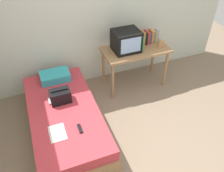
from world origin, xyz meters
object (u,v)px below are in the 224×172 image
object	(u,v)px
magazine	(57,133)
water_bottle	(142,43)
picture_frame	(161,44)
handbag	(60,96)
desk	(135,54)
tv	(126,41)
pillow	(55,76)
bed	(65,119)
book_row	(149,37)
remote_silver	(50,101)
remote_dark	(80,129)

from	to	relation	value
magazine	water_bottle	bearing A→B (deg)	30.91
picture_frame	handbag	distance (m)	1.95
desk	magazine	bearing A→B (deg)	-146.12
tv	pillow	distance (m)	1.33
bed	magazine	size ratio (longest dim) A/B	6.90
book_row	handbag	bearing A→B (deg)	-160.80
picture_frame	magazine	distance (m)	2.31
desk	book_row	distance (m)	0.40
bed	handbag	size ratio (longest dim) A/B	6.67
picture_frame	pillow	xyz separation A→B (m)	(-1.86, 0.19, -0.33)
tv	handbag	world-z (taller)	tv
pillow	tv	bearing A→B (deg)	-2.71
pillow	magazine	bearing A→B (deg)	-99.39
desk	handbag	size ratio (longest dim) A/B	3.87
magazine	handbag	bearing A→B (deg)	73.92
bed	pillow	bearing A→B (deg)	87.75
book_row	remote_silver	distance (m)	2.05
tv	book_row	world-z (taller)	tv
tv	magazine	xyz separation A→B (m)	(-1.44, -1.10, -0.51)
desk	bed	bearing A→B (deg)	-155.19
desk	tv	bearing A→B (deg)	175.63
picture_frame	remote_silver	distance (m)	2.11
desk	pillow	xyz separation A→B (m)	(-1.43, 0.07, -0.17)
remote_dark	bed	bearing A→B (deg)	105.67
water_bottle	picture_frame	size ratio (longest dim) A/B	1.88
water_bottle	pillow	size ratio (longest dim) A/B	0.51
magazine	remote_silver	world-z (taller)	remote_silver
bed	remote_silver	size ratio (longest dim) A/B	13.89
desk	handbag	xyz separation A→B (m)	(-1.45, -0.50, -0.13)
magazine	book_row	bearing A→B (deg)	31.89
book_row	pillow	distance (m)	1.78
bed	water_bottle	distance (m)	1.79
book_row	remote_silver	xyz separation A→B (m)	(-1.92, -0.57, -0.43)
remote_silver	remote_dark	bearing A→B (deg)	-67.63
bed	handbag	xyz separation A→B (m)	(0.01, 0.17, 0.32)
book_row	water_bottle	bearing A→B (deg)	-141.37
picture_frame	handbag	xyz separation A→B (m)	(-1.89, -0.38, -0.29)
pillow	magazine	distance (m)	1.18
desk	book_row	world-z (taller)	book_row
water_bottle	pillow	distance (m)	1.57
book_row	tv	bearing A→B (deg)	-168.31
book_row	handbag	size ratio (longest dim) A/B	1.02
book_row	picture_frame	world-z (taller)	book_row
bed	desk	world-z (taller)	desk
book_row	remote_silver	bearing A→B (deg)	-163.56
book_row	pillow	bearing A→B (deg)	-178.57
book_row	pillow	world-z (taller)	book_row
pillow	magazine	world-z (taller)	pillow
magazine	remote_silver	distance (m)	0.64
desk	tv	size ratio (longest dim) A/B	2.64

